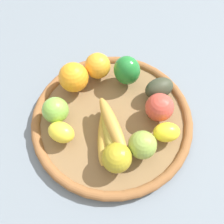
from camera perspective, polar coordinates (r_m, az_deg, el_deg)
ground_plane at (r=0.66m, az=0.00°, el=-2.21°), size 2.40×2.40×0.00m
basket at (r=0.64m, az=0.00°, el=-1.59°), size 0.42×0.42×0.03m
apple_3 at (r=0.56m, az=7.09°, el=-7.59°), size 0.07×0.07×0.07m
banana_bunch at (r=0.58m, az=-0.75°, el=-4.10°), size 0.16×0.14×0.06m
bell_pepper at (r=0.66m, az=3.47°, el=9.61°), size 0.08×0.08×0.08m
lemon_1 at (r=0.59m, az=-11.72°, el=-4.64°), size 0.05×0.07×0.05m
apple_2 at (r=0.61m, az=10.97°, el=1.07°), size 0.10×0.10×0.07m
avocado at (r=0.65m, az=10.90°, el=5.47°), size 0.09×0.09×0.05m
apple_0 at (r=0.55m, az=1.09°, el=-10.57°), size 0.09×0.09×0.07m
apple_1 at (r=0.61m, az=-13.02°, el=0.42°), size 0.08×0.08×0.07m
orange_1 at (r=0.68m, az=-3.34°, el=10.67°), size 0.08×0.08×0.07m
lemon_0 at (r=0.60m, az=12.55°, el=-4.61°), size 0.07×0.08×0.05m
orange_0 at (r=0.65m, az=-8.92°, el=7.96°), size 0.11×0.11×0.08m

